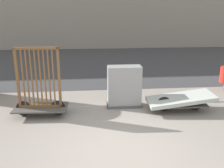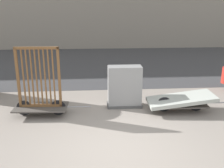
{
  "view_description": "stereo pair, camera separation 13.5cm",
  "coord_description": "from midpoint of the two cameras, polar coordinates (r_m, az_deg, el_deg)",
  "views": [
    {
      "loc": [
        -0.66,
        -5.11,
        3.13
      ],
      "look_at": [
        0.0,
        2.14,
        0.91
      ],
      "focal_mm": 42.0,
      "sensor_mm": 36.0,
      "label": 1
    },
    {
      "loc": [
        -0.52,
        -5.12,
        3.13
      ],
      "look_at": [
        0.0,
        2.14,
        0.91
      ],
      "focal_mm": 42.0,
      "sensor_mm": 36.0,
      "label": 2
    }
  ],
  "objects": [
    {
      "name": "bike_cart_with_bedframe",
      "position": [
        7.81,
        -15.89,
        -2.2
      ],
      "size": [
        2.24,
        0.86,
        2.02
      ],
      "rotation": [
        0.0,
        0.0,
        -0.04
      ],
      "color": "#4C4742",
      "rests_on": "ground_plane"
    },
    {
      "name": "road_strip",
      "position": [
        14.69,
        -2.76,
        4.65
      ],
      "size": [
        56.0,
        9.74,
        0.01
      ],
      "color": "#424244",
      "rests_on": "ground_plane"
    },
    {
      "name": "ground_plane",
      "position": [
        6.02,
        1.23,
        -14.33
      ],
      "size": [
        60.0,
        60.0,
        0.0
      ],
      "primitive_type": "plane",
      "color": "gray"
    },
    {
      "name": "bike_cart_with_mattress",
      "position": [
        8.22,
        14.18,
        -3.36
      ],
      "size": [
        2.46,
        0.98,
        0.56
      ],
      "rotation": [
        0.0,
        0.0,
        -0.02
      ],
      "color": "#4C4742",
      "rests_on": "ground_plane"
    },
    {
      "name": "utility_cabinet",
      "position": [
        8.25,
        2.2,
        -0.82
      ],
      "size": [
        1.1,
        0.52,
        1.31
      ],
      "color": "#4C4C4C",
      "rests_on": "ground_plane"
    }
  ]
}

